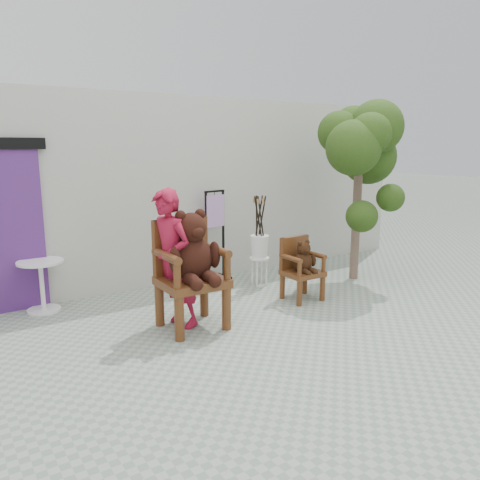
{
  "coord_description": "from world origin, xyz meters",
  "views": [
    {
      "loc": [
        -3.57,
        -4.22,
        2.21
      ],
      "look_at": [
        -0.15,
        1.06,
        0.95
      ],
      "focal_mm": 35.0,
      "sensor_mm": 36.0,
      "label": 1
    }
  ],
  "objects": [
    {
      "name": "ground_plane",
      "position": [
        0.0,
        0.0,
        0.0
      ],
      "size": [
        60.0,
        60.0,
        0.0
      ],
      "primitive_type": "plane",
      "color": "gray",
      "rests_on": "ground"
    },
    {
      "name": "back_wall",
      "position": [
        0.0,
        3.1,
        1.5
      ],
      "size": [
        9.0,
        1.0,
        3.0
      ],
      "primitive_type": "cube",
      "color": "beige",
      "rests_on": "ground"
    },
    {
      "name": "chair_big",
      "position": [
        -1.08,
        0.75,
        0.86
      ],
      "size": [
        0.76,
        0.78,
        1.48
      ],
      "color": "#48250F",
      "rests_on": "ground"
    },
    {
      "name": "chair_small",
      "position": [
        0.77,
        0.84,
        0.54
      ],
      "size": [
        0.52,
        0.48,
        0.91
      ],
      "color": "#48250F",
      "rests_on": "ground"
    },
    {
      "name": "person",
      "position": [
        -1.25,
        0.83,
        0.86
      ],
      "size": [
        0.55,
        0.71,
        1.73
      ],
      "primitive_type": "imported",
      "rotation": [
        0.0,
        0.0,
        -1.33
      ],
      "color": "maroon",
      "rests_on": "ground"
    },
    {
      "name": "cafe_table",
      "position": [
        -2.52,
        2.35,
        0.44
      ],
      "size": [
        0.6,
        0.6,
        0.7
      ],
      "rotation": [
        0.0,
        0.0,
        -0.29
      ],
      "color": "white",
      "rests_on": "ground"
    },
    {
      "name": "display_stand",
      "position": [
        0.18,
        2.35,
        0.58
      ],
      "size": [
        0.5,
        0.42,
        1.51
      ],
      "rotation": [
        0.0,
        0.0,
        0.17
      ],
      "color": "black",
      "rests_on": "ground"
    },
    {
      "name": "stool_bucket",
      "position": [
        0.67,
        1.77,
        0.64
      ],
      "size": [
        0.32,
        0.32,
        1.45
      ],
      "rotation": [
        0.0,
        0.0,
        -0.13
      ],
      "color": "white",
      "rests_on": "ground"
    },
    {
      "name": "tree",
      "position": [
        2.31,
        1.23,
        2.25
      ],
      "size": [
        1.63,
        1.51,
        2.94
      ],
      "rotation": [
        0.0,
        0.0,
        -0.01
      ],
      "color": "brown",
      "rests_on": "ground"
    }
  ]
}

